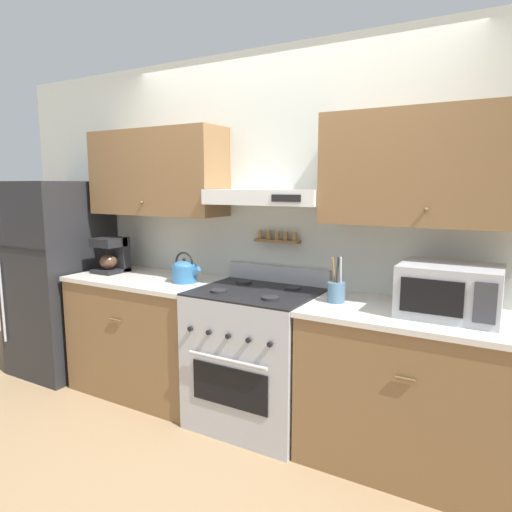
# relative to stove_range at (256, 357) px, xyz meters

# --- Properties ---
(ground_plane) EXTENTS (16.00, 16.00, 0.00)m
(ground_plane) POSITION_rel_stove_range_xyz_m (0.00, -0.32, -0.47)
(ground_plane) COLOR #937551
(wall_back) EXTENTS (5.20, 0.46, 2.55)m
(wall_back) POSITION_rel_stove_range_xyz_m (0.02, 0.31, 0.95)
(wall_back) COLOR silver
(wall_back) RESTS_ON ground_plane
(counter_left) EXTENTS (1.17, 0.67, 0.91)m
(counter_left) POSITION_rel_stove_range_xyz_m (-0.99, 0.02, -0.01)
(counter_left) COLOR brown
(counter_left) RESTS_ON ground_plane
(counter_right) EXTENTS (1.27, 0.67, 0.91)m
(counter_right) POSITION_rel_stove_range_xyz_m (1.04, 0.02, -0.01)
(counter_right) COLOR brown
(counter_right) RESTS_ON ground_plane
(stove_range) EXTENTS (0.80, 0.70, 1.04)m
(stove_range) POSITION_rel_stove_range_xyz_m (0.00, 0.00, 0.00)
(stove_range) COLOR #ADAFB5
(stove_range) RESTS_ON ground_plane
(refrigerator) EXTENTS (0.67, 0.74, 1.64)m
(refrigerator) POSITION_rel_stove_range_xyz_m (-1.95, -0.03, 0.36)
(refrigerator) COLOR #232326
(refrigerator) RESTS_ON ground_plane
(tea_kettle) EXTENTS (0.23, 0.18, 0.22)m
(tea_kettle) POSITION_rel_stove_range_xyz_m (-0.61, 0.01, 0.53)
(tea_kettle) COLOR teal
(tea_kettle) RESTS_ON counter_left
(coffee_maker) EXTENTS (0.21, 0.24, 0.28)m
(coffee_maker) POSITION_rel_stove_range_xyz_m (-1.37, 0.04, 0.59)
(coffee_maker) COLOR black
(coffee_maker) RESTS_ON counter_left
(microwave) EXTENTS (0.51, 0.39, 0.28)m
(microwave) POSITION_rel_stove_range_xyz_m (1.17, 0.03, 0.59)
(microwave) COLOR #ADAFB5
(microwave) RESTS_ON counter_right
(utensil_crock) EXTENTS (0.11, 0.11, 0.28)m
(utensil_crock) POSITION_rel_stove_range_xyz_m (0.55, 0.01, 0.52)
(utensil_crock) COLOR slate
(utensil_crock) RESTS_ON counter_right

